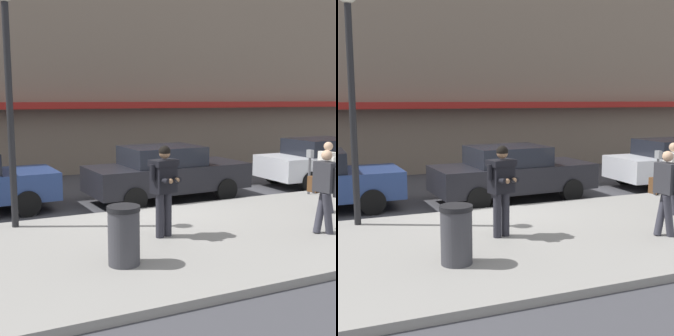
{
  "view_description": "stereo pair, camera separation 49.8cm",
  "coord_description": "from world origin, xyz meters",
  "views": [
    {
      "loc": [
        -4.33,
        -10.76,
        2.82
      ],
      "look_at": [
        -0.49,
        -2.57,
        1.49
      ],
      "focal_mm": 50.0,
      "sensor_mm": 36.0,
      "label": 1
    },
    {
      "loc": [
        -3.87,
        -10.96,
        2.82
      ],
      "look_at": [
        -0.49,
        -2.57,
        1.49
      ],
      "focal_mm": 50.0,
      "sensor_mm": 36.0,
      "label": 2
    }
  ],
  "objects": [
    {
      "name": "street_lamp_post",
      "position": [
        -3.17,
        -0.65,
        3.14
      ],
      "size": [
        0.36,
        0.36,
        4.88
      ],
      "color": "black",
      "rests_on": "sidewalk"
    },
    {
      "name": "pedestrian_with_bag",
      "position": [
        2.39,
        -3.79,
        1.11
      ],
      "size": [
        0.37,
        0.72,
        1.7
      ],
      "color": "#33333D",
      "rests_on": "sidewalk"
    },
    {
      "name": "pedestrian_in_light_coat",
      "position": [
        3.72,
        -2.47,
        1.11
      ],
      "size": [
        0.39,
        0.59,
        1.7
      ],
      "color": "#33333D",
      "rests_on": "sidewalk"
    },
    {
      "name": "man_texting_on_phone",
      "position": [
        -0.61,
        -2.65,
        1.25
      ],
      "size": [
        0.63,
        0.64,
        1.81
      ],
      "color": "#23232B",
      "rests_on": "sidewalk"
    },
    {
      "name": "trash_bin",
      "position": [
        -1.86,
        -3.8,
        0.63
      ],
      "size": [
        0.55,
        0.55,
        0.98
      ],
      "color": "#38383D",
      "rests_on": "sidewalk"
    },
    {
      "name": "parked_sedan_mid",
      "position": [
        1.11,
        0.96,
        0.79
      ],
      "size": [
        4.59,
        2.11,
        1.54
      ],
      "color": "black",
      "rests_on": "ground"
    },
    {
      "name": "curb_paint_line",
      "position": [
        1.0,
        0.05,
        0.0
      ],
      "size": [
        28.0,
        0.12,
        0.01
      ],
      "primitive_type": "cube",
      "color": "silver",
      "rests_on": "ground"
    },
    {
      "name": "sidewalk",
      "position": [
        1.0,
        -2.85,
        0.07
      ],
      "size": [
        32.0,
        5.3,
        0.14
      ],
      "primitive_type": "cube",
      "color": "gray",
      "rests_on": "ground"
    },
    {
      "name": "parking_meter",
      "position": [
        4.87,
        -0.6,
        0.97
      ],
      "size": [
        0.12,
        0.18,
        1.27
      ],
      "color": "#4C4C51",
      "rests_on": "sidewalk"
    },
    {
      "name": "ground_plane",
      "position": [
        0.0,
        0.0,
        0.0
      ],
      "size": [
        80.0,
        80.0,
        0.0
      ],
      "primitive_type": "plane",
      "color": "#3D3D42"
    }
  ]
}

